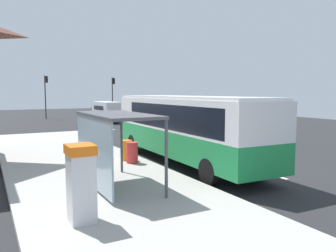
{
  "coord_description": "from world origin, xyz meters",
  "views": [
    {
      "loc": [
        -10.01,
        -11.21,
        3.4
      ],
      "look_at": [
        -1.0,
        5.37,
        1.5
      ],
      "focal_mm": 36.13,
      "sensor_mm": 36.0,
      "label": 1
    }
  ],
  "objects_px": {
    "white_van": "(107,110)",
    "sedan_near": "(100,114)",
    "recycling_bin_red": "(132,153)",
    "traffic_light_far_side": "(46,90)",
    "ticket_machine": "(81,183)",
    "bus": "(185,125)",
    "bus_shelter": "(109,131)",
    "traffic_light_near_side": "(113,91)",
    "recycling_bin_orange": "(126,150)"
  },
  "relations": [
    {
      "from": "white_van",
      "to": "sedan_near",
      "type": "distance_m",
      "value": 3.02
    },
    {
      "from": "recycling_bin_red",
      "to": "traffic_light_far_side",
      "type": "xyz_separation_m",
      "value": [
        1.09,
        30.95,
        2.96
      ]
    },
    {
      "from": "recycling_bin_red",
      "to": "traffic_light_far_side",
      "type": "bearing_deg",
      "value": 87.98
    },
    {
      "from": "white_van",
      "to": "recycling_bin_red",
      "type": "distance_m",
      "value": 23.73
    },
    {
      "from": "ticket_machine",
      "to": "recycling_bin_red",
      "type": "distance_m",
      "value": 7.05
    },
    {
      "from": "ticket_machine",
      "to": "traffic_light_far_side",
      "type": "xyz_separation_m",
      "value": [
        4.89,
        36.87,
        2.45
      ]
    },
    {
      "from": "bus",
      "to": "white_van",
      "type": "relative_size",
      "value": 2.11
    },
    {
      "from": "white_van",
      "to": "recycling_bin_red",
      "type": "bearing_deg",
      "value": -105.66
    },
    {
      "from": "bus",
      "to": "sedan_near",
      "type": "xyz_separation_m",
      "value": [
        4.01,
        26.32,
        -1.05
      ]
    },
    {
      "from": "traffic_light_far_side",
      "to": "white_van",
      "type": "bearing_deg",
      "value": -56.81
    },
    {
      "from": "traffic_light_far_side",
      "to": "bus_shelter",
      "type": "xyz_separation_m",
      "value": [
        -3.31,
        -34.29,
        -1.52
      ]
    },
    {
      "from": "bus",
      "to": "traffic_light_far_side",
      "type": "bearing_deg",
      "value": 92.54
    },
    {
      "from": "bus",
      "to": "bus_shelter",
      "type": "bearing_deg",
      "value": -148.9
    },
    {
      "from": "sedan_near",
      "to": "ticket_machine",
      "type": "xyz_separation_m",
      "value": [
        -10.3,
        -31.72,
        0.38
      ]
    },
    {
      "from": "traffic_light_near_side",
      "to": "recycling_bin_red",
      "type": "bearing_deg",
      "value": -107.83
    },
    {
      "from": "white_van",
      "to": "traffic_light_far_side",
      "type": "height_order",
      "value": "traffic_light_far_side"
    },
    {
      "from": "traffic_light_far_side",
      "to": "traffic_light_near_side",
      "type": "bearing_deg",
      "value": -5.31
    },
    {
      "from": "ticket_machine",
      "to": "traffic_light_far_side",
      "type": "distance_m",
      "value": 37.27
    },
    {
      "from": "recycling_bin_red",
      "to": "traffic_light_far_side",
      "type": "distance_m",
      "value": 31.11
    },
    {
      "from": "sedan_near",
      "to": "traffic_light_far_side",
      "type": "bearing_deg",
      "value": 136.43
    },
    {
      "from": "sedan_near",
      "to": "traffic_light_far_side",
      "type": "height_order",
      "value": "traffic_light_far_side"
    },
    {
      "from": "sedan_near",
      "to": "traffic_light_near_side",
      "type": "relative_size",
      "value": 0.82
    },
    {
      "from": "bus",
      "to": "ticket_machine",
      "type": "distance_m",
      "value": 8.32
    },
    {
      "from": "traffic_light_far_side",
      "to": "recycling_bin_orange",
      "type": "bearing_deg",
      "value": -92.07
    },
    {
      "from": "traffic_light_near_side",
      "to": "bus_shelter",
      "type": "relative_size",
      "value": 1.35
    },
    {
      "from": "ticket_machine",
      "to": "sedan_near",
      "type": "bearing_deg",
      "value": 72.01
    },
    {
      "from": "ticket_machine",
      "to": "white_van",
      "type": "bearing_deg",
      "value": 70.47
    },
    {
      "from": "white_van",
      "to": "recycling_bin_red",
      "type": "xyz_separation_m",
      "value": [
        -6.4,
        -22.84,
        -0.69
      ]
    },
    {
      "from": "bus",
      "to": "ticket_machine",
      "type": "bearing_deg",
      "value": -139.3
    },
    {
      "from": "ticket_machine",
      "to": "recycling_bin_orange",
      "type": "xyz_separation_m",
      "value": [
        3.8,
        6.62,
        -0.52
      ]
    },
    {
      "from": "ticket_machine",
      "to": "recycling_bin_red",
      "type": "xyz_separation_m",
      "value": [
        3.8,
        5.92,
        -0.52
      ]
    },
    {
      "from": "bus",
      "to": "recycling_bin_red",
      "type": "relative_size",
      "value": 11.65
    },
    {
      "from": "sedan_near",
      "to": "bus_shelter",
      "type": "height_order",
      "value": "bus_shelter"
    },
    {
      "from": "bus_shelter",
      "to": "recycling_bin_red",
      "type": "bearing_deg",
      "value": 56.53
    },
    {
      "from": "bus",
      "to": "traffic_light_near_side",
      "type": "bearing_deg",
      "value": 76.77
    },
    {
      "from": "white_van",
      "to": "sedan_near",
      "type": "relative_size",
      "value": 1.19
    },
    {
      "from": "sedan_near",
      "to": "bus_shelter",
      "type": "distance_m",
      "value": 30.45
    },
    {
      "from": "traffic_light_near_side",
      "to": "recycling_bin_orange",
      "type": "bearing_deg",
      "value": -108.22
    },
    {
      "from": "recycling_bin_orange",
      "to": "bus_shelter",
      "type": "xyz_separation_m",
      "value": [
        -2.21,
        -4.05,
        1.44
      ]
    },
    {
      "from": "recycling_bin_orange",
      "to": "traffic_light_far_side",
      "type": "height_order",
      "value": "traffic_light_far_side"
    },
    {
      "from": "ticket_machine",
      "to": "recycling_bin_red",
      "type": "height_order",
      "value": "ticket_machine"
    },
    {
      "from": "bus",
      "to": "recycling_bin_orange",
      "type": "bearing_deg",
      "value": 154.06
    },
    {
      "from": "ticket_machine",
      "to": "recycling_bin_orange",
      "type": "relative_size",
      "value": 2.04
    },
    {
      "from": "sedan_near",
      "to": "bus",
      "type": "bearing_deg",
      "value": -98.67
    },
    {
      "from": "white_van",
      "to": "traffic_light_near_side",
      "type": "bearing_deg",
      "value": 65.74
    },
    {
      "from": "bus",
      "to": "sedan_near",
      "type": "relative_size",
      "value": 2.5
    },
    {
      "from": "recycling_bin_orange",
      "to": "traffic_light_far_side",
      "type": "xyz_separation_m",
      "value": [
        1.09,
        30.25,
        2.96
      ]
    },
    {
      "from": "bus",
      "to": "traffic_light_far_side",
      "type": "xyz_separation_m",
      "value": [
        -1.39,
        31.46,
        1.78
      ]
    },
    {
      "from": "bus_shelter",
      "to": "white_van",
      "type": "bearing_deg",
      "value": 71.79
    },
    {
      "from": "sedan_near",
      "to": "ticket_machine",
      "type": "relative_size",
      "value": 2.28
    }
  ]
}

